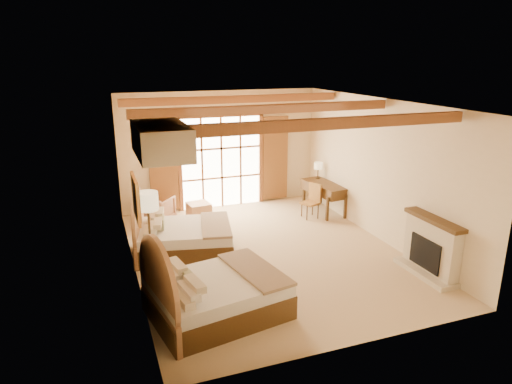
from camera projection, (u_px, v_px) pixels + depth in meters
name	position (u px, v px, depth m)	size (l,w,h in m)	color
floor	(267.00, 253.00, 9.85)	(7.00, 7.00, 0.00)	#CDAC86
wall_back	(221.00, 150.00, 12.54)	(5.50, 5.50, 0.00)	beige
wall_left	(130.00, 195.00, 8.49)	(7.00, 7.00, 0.00)	beige
wall_right	(380.00, 170.00, 10.29)	(7.00, 7.00, 0.00)	beige
ceiling	(268.00, 103.00, 8.93)	(7.00, 7.00, 0.00)	#BB823E
ceiling_beams	(268.00, 109.00, 8.96)	(5.39, 4.60, 0.18)	#925929
french_doors	(222.00, 163.00, 12.58)	(3.95, 0.08, 2.60)	white
fireplace	(430.00, 250.00, 8.76)	(0.46, 1.40, 1.16)	beige
painting	(136.00, 198.00, 7.78)	(0.06, 0.95, 0.75)	#D6A250
canopy_valance	(161.00, 140.00, 6.41)	(0.70, 1.40, 0.45)	beige
bed_near	(208.00, 293.00, 7.35)	(2.34, 1.92, 1.37)	#4E3715
bed_far	(177.00, 236.00, 9.69)	(2.29, 1.89, 1.32)	#4E3715
nightstand	(156.00, 284.00, 7.97)	(0.44, 0.44, 0.53)	#4E3715
floor_lamp	(148.00, 207.00, 8.04)	(0.38, 0.38, 1.80)	#362918
armchair	(158.00, 209.00, 11.65)	(0.69, 0.71, 0.65)	tan
ottoman	(199.00, 210.00, 11.93)	(0.55, 0.55, 0.40)	#A3784A
desk	(324.00, 196.00, 12.34)	(0.82, 1.54, 0.79)	#4E3715
desk_chair	(311.00, 207.00, 11.92)	(0.53, 0.52, 0.90)	olive
desk_lamp	(318.00, 166.00, 12.68)	(0.22, 0.22, 0.44)	#362918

